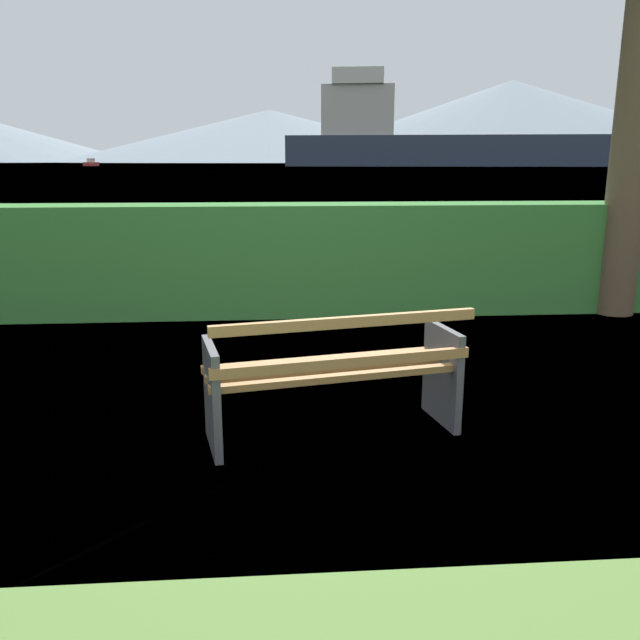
% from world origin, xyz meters
% --- Properties ---
extents(ground_plane, '(1400.00, 1400.00, 0.00)m').
position_xyz_m(ground_plane, '(0.00, 0.00, 0.00)').
color(ground_plane, '#567A38').
extents(water_surface, '(620.00, 620.00, 0.00)m').
position_xyz_m(water_surface, '(0.00, 308.49, 0.00)').
color(water_surface, '#6B8EA3').
rests_on(water_surface, ground_plane).
extents(park_bench, '(1.73, 0.89, 0.87)m').
position_xyz_m(park_bench, '(0.01, -0.06, 0.42)').
color(park_bench, '#A0703F').
rests_on(park_bench, ground_plane).
extents(hedge_row, '(11.19, 0.72, 1.28)m').
position_xyz_m(hedge_row, '(0.00, 3.54, 0.64)').
color(hedge_row, '#387A33').
rests_on(hedge_row, ground_plane).
extents(cargo_ship_large, '(114.25, 37.08, 26.52)m').
position_xyz_m(cargo_ship_large, '(52.52, 185.89, 7.42)').
color(cargo_ship_large, '#2D384C').
rests_on(cargo_ship_large, water_surface).
extents(fishing_boat_near, '(2.98, 4.54, 1.95)m').
position_xyz_m(fishing_boat_near, '(82.61, 240.13, 0.71)').
color(fishing_boat_near, '#335693').
rests_on(fishing_boat_near, water_surface).
extents(sailboat_mid, '(3.38, 7.25, 2.28)m').
position_xyz_m(sailboat_mid, '(-55.53, 206.90, 0.80)').
color(sailboat_mid, '#B2332D').
rests_on(sailboat_mid, water_surface).
extents(distant_hills, '(879.59, 435.35, 65.82)m').
position_xyz_m(distant_hills, '(-1.26, 572.32, 28.00)').
color(distant_hills, gray).
rests_on(distant_hills, ground_plane).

